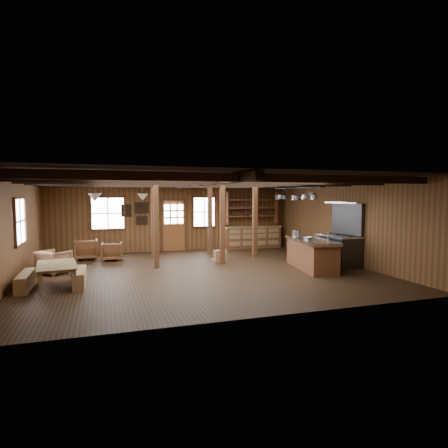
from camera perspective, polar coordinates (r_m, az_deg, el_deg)
The scene contains 22 objects.
room at distance 11.26m, azimuth -3.55°, elevation -0.23°, with size 10.04×9.04×2.84m.
ceiling_joists at distance 11.40m, azimuth -3.81°, elevation 6.26°, with size 9.80×8.82×0.18m.
timber_posts at distance 13.40m, azimuth -3.63°, elevation 0.51°, with size 3.95×2.35×2.80m.
back_door at distance 15.64m, azimuth -7.64°, elevation -0.87°, with size 1.02×0.08×2.15m.
window_back_left at distance 15.34m, azimuth -17.27°, elevation 1.56°, with size 1.32×0.06×1.32m.
window_back_right at distance 15.88m, azimuth -3.06°, elevation 1.84°, with size 1.02×0.06×1.32m.
window_left at distance 11.59m, azimuth -28.72°, elevation 0.36°, with size 0.14×1.24×1.32m.
notice_boards at distance 15.39m, azimuth -13.17°, elevation 1.80°, with size 1.08×0.03×0.90m.
back_counter at distance 16.39m, azimuth 4.31°, elevation -1.59°, with size 2.55×0.60×2.45m.
pendant_lamps at distance 11.88m, azimuth -15.40°, elevation 3.97°, with size 1.86×2.36×0.66m.
pot_rack at distance 12.71m, azimuth 10.95°, elevation 4.16°, with size 0.42×3.00×0.42m.
kitchen_island at distance 12.07m, azimuth 13.15°, elevation -4.44°, with size 1.28×2.61×1.20m.
step_stool at distance 13.02m, azimuth -0.59°, elevation -4.90°, with size 0.46×0.32×0.40m, color #9A7846.
commercial_range at distance 12.98m, azimuth 17.19°, elevation -3.06°, with size 0.87×1.69×2.09m.
dining_table at distance 10.40m, azimuth -23.90°, elevation -7.18°, with size 1.64×0.91×0.58m, color olive.
bench_wall at distance 10.53m, azimuth -27.99°, elevation -7.68°, with size 0.27×1.45×0.40m, color #9A7846.
bench_aisle at distance 10.38m, azimuth -21.12°, elevation -7.60°, with size 0.28×1.47×0.40m, color #9A7846.
armchair_a at distance 14.35m, azimuth -20.28°, elevation -3.65°, with size 0.78×0.80×0.73m, color brown.
armchair_b at distance 13.89m, azimuth -16.73°, elevation -4.01°, with size 0.68×0.70×0.64m, color brown.
armchair_c at distance 12.10m, azimuth -24.51°, elevation -5.30°, with size 0.75×0.77×0.70m, color #976545.
counter_pot at distance 12.88m, azimuth 11.04°, elevation -1.35°, with size 0.31×0.31×0.19m, color silver.
bowl at distance 12.04m, azimuth 12.66°, elevation -2.07°, with size 0.27×0.27×0.07m, color silver.
Camera 1 is at (-2.81, -10.86, 2.31)m, focal length 30.00 mm.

